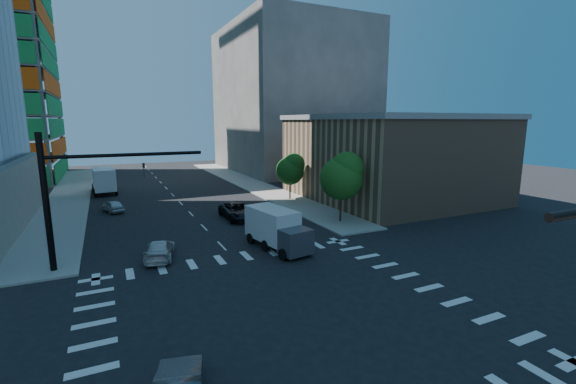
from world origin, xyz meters
TOP-DOWN VIEW (x-y plane):
  - ground at (0.00, 0.00)m, footprint 160.00×160.00m
  - road_markings at (0.00, 0.00)m, footprint 20.00×20.00m
  - sidewalk_ne at (12.50, 40.00)m, footprint 5.00×60.00m
  - sidewalk_nw at (-12.50, 40.00)m, footprint 5.00×60.00m
  - commercial_building at (25.00, 22.00)m, footprint 20.50×22.50m
  - bg_building_ne at (27.00, 55.00)m, footprint 24.00×30.00m
  - signal_mast_nw at (-10.00, 11.50)m, footprint 10.20×0.40m
  - tree_south at (12.63, 13.90)m, footprint 4.16×4.16m
  - tree_north at (12.93, 25.90)m, footprint 3.54×3.52m
  - car_nb_far at (3.91, 19.92)m, footprint 2.75×5.83m
  - car_sb_near at (-4.82, 11.17)m, footprint 2.83×4.84m
  - car_sb_mid at (-7.52, 28.62)m, footprint 2.61×4.05m
  - box_truck_near at (3.79, 9.31)m, footprint 3.42×6.15m
  - box_truck_far at (-8.30, 41.57)m, footprint 3.26×6.85m

SIDE VIEW (x-z plane):
  - ground at x=0.00m, z-range 0.00..0.00m
  - road_markings at x=0.00m, z-range 0.00..0.01m
  - sidewalk_ne at x=12.50m, z-range 0.00..0.15m
  - sidewalk_nw at x=-12.50m, z-range 0.00..0.15m
  - car_sb_mid at x=-7.52m, z-range 0.00..1.28m
  - car_sb_near at x=-4.82m, z-range 0.00..1.32m
  - car_nb_far at x=3.91m, z-range 0.00..1.61m
  - box_truck_near at x=3.79m, z-range -0.18..2.88m
  - box_truck_far at x=-8.30m, z-range -0.20..3.31m
  - tree_north at x=12.93m, z-range 1.10..6.88m
  - tree_south at x=12.63m, z-range 1.27..8.10m
  - commercial_building at x=25.00m, z-range 0.01..10.61m
  - signal_mast_nw at x=-10.00m, z-range 0.99..9.99m
  - bg_building_ne at x=27.00m, z-range 0.00..28.00m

